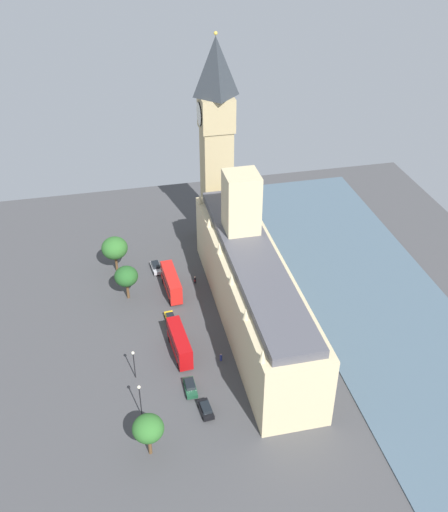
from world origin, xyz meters
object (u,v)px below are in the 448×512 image
parliament_building (252,285)px  car_yellow_cab_under_trees (171,319)px  clock_tower (216,139)px  pedestrian_opposite_hall (195,280)px  street_lamp_slot_12 (134,360)px  plane_tree_kerbside (126,276)px  car_dark_green_by_river_gate (190,387)px  plane_tree_near_tower (148,429)px  car_silver_corner (156,267)px  plane_tree_slot_10 (115,248)px  double_decker_bus_trailing (171,282)px  car_black_leading (206,409)px  pedestrian_far_end (221,357)px  street_lamp_slot_11 (140,396)px  double_decker_bus_midblock (180,343)px

parliament_building → car_yellow_cab_under_trees: size_ratio=11.81×
clock_tower → pedestrian_opposite_hall: (8.85, 18.73, -23.86)m
street_lamp_slot_12 → plane_tree_kerbside: bearing=-92.0°
pedestrian_opposite_hall → car_dark_green_by_river_gate: bearing=98.8°
parliament_building → plane_tree_near_tower: 36.49m
car_silver_corner → plane_tree_near_tower: size_ratio=0.63×
clock_tower → street_lamp_slot_12: (24.17, 44.29, -20.33)m
plane_tree_kerbside → plane_tree_slot_10: 10.56m
plane_tree_near_tower → street_lamp_slot_12: plane_tree_near_tower is taller
parliament_building → double_decker_bus_trailing: 19.27m
plane_tree_kerbside → plane_tree_slot_10: size_ratio=0.90×
double_decker_bus_trailing → car_dark_green_by_river_gate: 28.55m
car_yellow_cab_under_trees → car_black_leading: 24.29m
plane_tree_near_tower → plane_tree_slot_10: (1.43, -50.54, 0.43)m
pedestrian_far_end → plane_tree_slot_10: size_ratio=0.19×
car_dark_green_by_river_gate → pedestrian_opposite_hall: size_ratio=2.83×
plane_tree_slot_10 → street_lamp_slot_11: size_ratio=1.19×
car_silver_corner → car_yellow_cab_under_trees: size_ratio=1.01×
double_decker_bus_midblock → car_dark_green_by_river_gate: (-0.24, 9.52, -1.74)m
car_dark_green_by_river_gate → car_yellow_cab_under_trees: bearing=-88.8°
car_dark_green_by_river_gate → pedestrian_opposite_hall: (-6.44, -30.77, -0.15)m
car_silver_corner → pedestrian_opposite_hall: bearing=134.0°
car_dark_green_by_river_gate → street_lamp_slot_12: street_lamp_slot_12 is taller
car_yellow_cab_under_trees → pedestrian_opposite_hall: 13.96m
car_yellow_cab_under_trees → double_decker_bus_midblock: (-0.35, 9.19, 1.75)m
pedestrian_far_end → pedestrian_opposite_hall: (0.33, -24.65, 0.03)m
car_silver_corner → plane_tree_kerbside: (6.87, 8.63, 4.55)m
car_dark_green_by_river_gate → plane_tree_kerbside: (8.06, -28.65, 4.55)m
clock_tower → street_lamp_slot_11: size_ratio=6.75×
car_dark_green_by_river_gate → plane_tree_kerbside: size_ratio=0.61×
car_dark_green_by_river_gate → double_decker_bus_midblock: bearing=-89.1°
double_decker_bus_trailing → plane_tree_slot_10: 15.43m
street_lamp_slot_11 → street_lamp_slot_12: size_ratio=1.16×
car_black_leading → pedestrian_far_end: car_black_leading is taller
double_decker_bus_trailing → car_black_leading: size_ratio=2.37×
car_dark_green_by_river_gate → car_black_leading: (-1.65, 5.48, -0.00)m
car_yellow_cab_under_trees → double_decker_bus_midblock: size_ratio=0.44×
street_lamp_slot_12 → plane_tree_near_tower: bearing=92.3°
clock_tower → double_decker_bus_trailing: clock_tower is taller
clock_tower → pedestrian_opposite_hall: bearing=64.7°
car_silver_corner → pedestrian_far_end: bearing=98.8°
street_lamp_slot_11 → street_lamp_slot_12: street_lamp_slot_11 is taller
plane_tree_kerbside → car_yellow_cab_under_trees: bearing=126.9°
car_dark_green_by_river_gate → plane_tree_slot_10: (9.64, -39.08, 5.06)m
pedestrian_opposite_hall → plane_tree_slot_10: plane_tree_slot_10 is taller
car_yellow_cab_under_trees → plane_tree_slot_10: plane_tree_slot_10 is taller
street_lamp_slot_12 → double_decker_bus_midblock: bearing=-153.5°
plane_tree_kerbside → street_lamp_slot_11: plane_tree_kerbside is taller
double_decker_bus_midblock → car_dark_green_by_river_gate: double_decker_bus_midblock is taller
clock_tower → plane_tree_slot_10: clock_tower is taller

